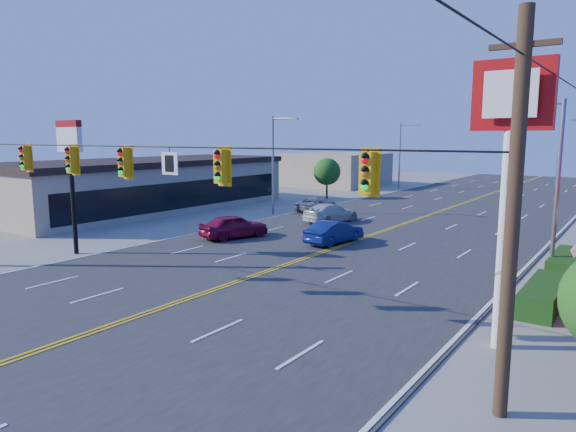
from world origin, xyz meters
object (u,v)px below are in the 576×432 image
Objects in this scene: signal_span at (145,179)px; car_magenta at (234,227)px; car_blue at (334,233)px; car_white at (331,214)px; kfc_pylon at (510,147)px; car_silver at (316,205)px; pizza_hut_sign at (70,159)px.

car_magenta is at bearing 118.38° from signal_span.
car_blue is 7.78m from car_white.
kfc_pylon reaches higher than car_silver.
pizza_hut_sign is (-10.88, 4.00, 0.30)m from signal_span.
kfc_pylon is 2.04× the size of car_blue.
car_magenta is (-6.57, 12.17, -4.14)m from signal_span.
car_blue is (10.30, 10.32, -4.50)m from pizza_hut_sign.
pizza_hut_sign reaches higher than car_magenta.
signal_span reaches higher than kfc_pylon.
car_magenta is at bearing 101.03° from car_silver.
pizza_hut_sign is 1.65× the size of car_blue.
signal_span is at bearing 99.52° from car_blue.
kfc_pylon is 20.20m from car_magenta.
car_white is at bearing 134.71° from car_silver.
car_white is at bearing -83.27° from car_magenta.
car_silver is at bearing 132.98° from kfc_pylon.
pizza_hut_sign is 21.81m from car_silver.
car_blue is at bearing -141.40° from car_magenta.
car_white is (1.88, 8.76, -0.05)m from car_magenta.
car_blue is 0.98× the size of car_silver.
car_silver is (-8.64, 25.21, -4.29)m from signal_span.
kfc_pylon is at bearing 145.78° from car_blue.
pizza_hut_sign is 18.57m from car_white.
kfc_pylon is 1.24× the size of pizza_hut_sign.
car_white is (-15.81, 16.93, -5.35)m from kfc_pylon.
kfc_pylon is (11.12, 4.00, 1.16)m from signal_span.
kfc_pylon reaches higher than car_blue.
car_magenta is 1.03× the size of car_silver.
car_magenta is at bearing 26.94° from car_blue.
pizza_hut_sign is 10.25m from car_magenta.
signal_span is 14.44m from car_magenta.
car_magenta is at bearing 155.21° from kfc_pylon.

